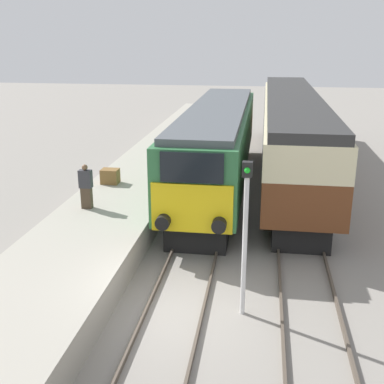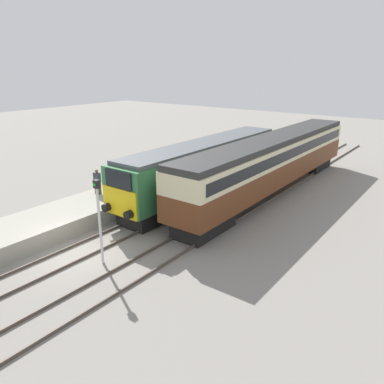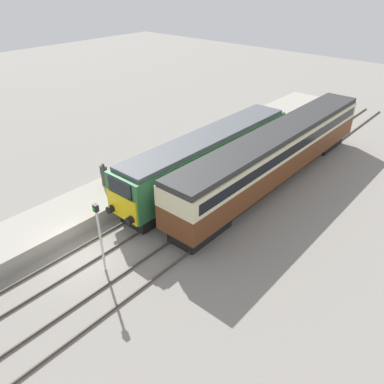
{
  "view_description": "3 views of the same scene",
  "coord_description": "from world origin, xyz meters",
  "px_view_note": "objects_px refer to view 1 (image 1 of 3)",
  "views": [
    {
      "loc": [
        2.02,
        -10.53,
        6.67
      ],
      "look_at": [
        0.0,
        2.96,
        2.27
      ],
      "focal_mm": 45.0,
      "sensor_mm": 36.0,
      "label": 1
    },
    {
      "loc": [
        14.09,
        -9.47,
        8.55
      ],
      "look_at": [
        1.7,
        6.96,
        1.6
      ],
      "focal_mm": 35.0,
      "sensor_mm": 36.0,
      "label": 2
    },
    {
      "loc": [
        14.54,
        -7.75,
        13.25
      ],
      "look_at": [
        1.7,
        6.96,
        1.6
      ],
      "focal_mm": 35.0,
      "sensor_mm": 36.0,
      "label": 3
    }
  ],
  "objects_px": {
    "locomotive": "(217,142)",
    "passenger_carriage": "(291,125)",
    "person_on_platform": "(86,187)",
    "luggage_crate": "(110,176)",
    "signal_post": "(245,227)"
  },
  "relations": [
    {
      "from": "locomotive",
      "to": "passenger_carriage",
      "type": "xyz_separation_m",
      "value": [
        3.4,
        3.3,
        0.3
      ]
    },
    {
      "from": "person_on_platform",
      "to": "luggage_crate",
      "type": "relative_size",
      "value": 2.26
    },
    {
      "from": "locomotive",
      "to": "signal_post",
      "type": "bearing_deg",
      "value": -80.84
    },
    {
      "from": "locomotive",
      "to": "luggage_crate",
      "type": "xyz_separation_m",
      "value": [
        -4.12,
        -2.98,
        -0.92
      ]
    },
    {
      "from": "locomotive",
      "to": "passenger_carriage",
      "type": "height_order",
      "value": "passenger_carriage"
    },
    {
      "from": "signal_post",
      "to": "passenger_carriage",
      "type": "bearing_deg",
      "value": 83.0
    },
    {
      "from": "passenger_carriage",
      "to": "signal_post",
      "type": "height_order",
      "value": "passenger_carriage"
    },
    {
      "from": "locomotive",
      "to": "person_on_platform",
      "type": "height_order",
      "value": "locomotive"
    },
    {
      "from": "locomotive",
      "to": "signal_post",
      "type": "relative_size",
      "value": 4.06
    },
    {
      "from": "passenger_carriage",
      "to": "locomotive",
      "type": "bearing_deg",
      "value": -135.89
    },
    {
      "from": "locomotive",
      "to": "luggage_crate",
      "type": "distance_m",
      "value": 5.17
    },
    {
      "from": "passenger_carriage",
      "to": "person_on_platform",
      "type": "xyz_separation_m",
      "value": [
        -7.4,
        -9.3,
        -0.74
      ]
    },
    {
      "from": "luggage_crate",
      "to": "signal_post",
      "type": "bearing_deg",
      "value": -52.41
    },
    {
      "from": "person_on_platform",
      "to": "luggage_crate",
      "type": "height_order",
      "value": "person_on_platform"
    },
    {
      "from": "person_on_platform",
      "to": "signal_post",
      "type": "distance_m",
      "value": 7.32
    }
  ]
}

